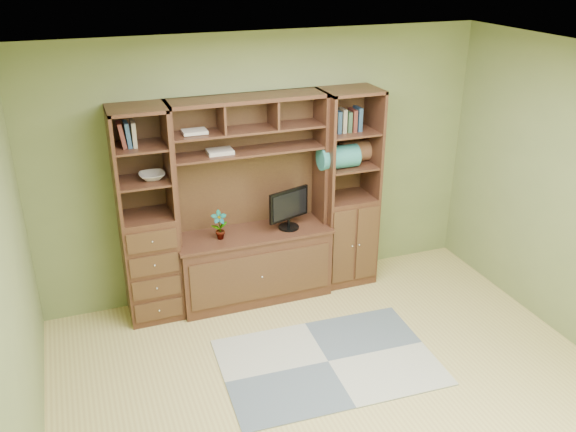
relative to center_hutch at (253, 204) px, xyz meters
name	(u,v)px	position (x,y,z in m)	size (l,w,h in m)	color
room	(353,254)	(0.21, -1.73, 0.28)	(4.60, 4.10, 2.64)	tan
center_hutch	(253,204)	(0.00, 0.00, 0.00)	(1.54, 0.53, 2.05)	#462618
left_tower	(147,217)	(-1.00, 0.04, 0.00)	(0.50, 0.45, 2.05)	#462618
right_tower	(348,189)	(1.02, 0.04, 0.00)	(0.55, 0.45, 2.05)	#462618
rug	(328,362)	(0.27, -1.26, -1.02)	(1.82, 1.22, 0.01)	gray
monitor	(289,202)	(0.36, -0.03, -0.01)	(0.46, 0.20, 0.56)	black
orchid	(219,225)	(-0.34, -0.03, -0.15)	(0.15, 0.10, 0.29)	#B6643D
magazines	(220,151)	(-0.27, 0.09, 0.53)	(0.24, 0.17, 0.04)	beige
bowl	(152,176)	(-0.92, 0.04, 0.39)	(0.23, 0.23, 0.06)	beige
blanket_teal	(338,157)	(0.89, -0.01, 0.38)	(0.39, 0.23, 0.23)	#2F7B75
blanket_red	(358,151)	(1.17, 0.12, 0.37)	(0.37, 0.21, 0.21)	brown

